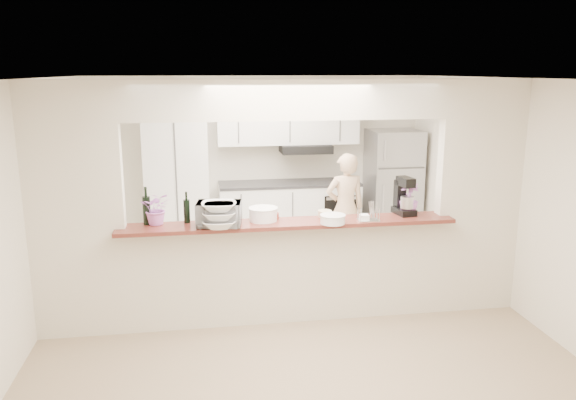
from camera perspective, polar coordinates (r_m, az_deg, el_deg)
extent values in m
plane|color=#9E866B|center=(6.08, 0.00, -12.04)|extent=(6.00, 6.00, 0.00)
cube|color=silver|center=(7.50, -1.87, -7.03)|extent=(5.00, 2.90, 0.01)
cube|color=beige|center=(5.72, -20.73, -1.23)|extent=(0.90, 0.15, 2.50)
cube|color=beige|center=(6.31, 18.72, 0.21)|extent=(0.90, 0.15, 2.50)
cube|color=beige|center=(5.51, 0.00, 10.17)|extent=(3.20, 0.15, 0.40)
cube|color=beige|center=(5.88, 0.00, -7.40)|extent=(3.20, 0.15, 1.05)
cube|color=brown|center=(5.66, 0.08, -2.39)|extent=(3.40, 0.38, 0.04)
cube|color=silver|center=(8.29, -11.20, 2.17)|extent=(0.90, 0.60, 2.10)
cube|color=silver|center=(8.51, 0.14, -1.43)|extent=(2.10, 0.60, 0.90)
cube|color=#2F2F32|center=(8.41, 0.14, 1.68)|extent=(2.10, 0.62, 0.04)
cube|color=silver|center=(8.40, 0.01, 8.25)|extent=(2.10, 0.35, 0.75)
cube|color=black|center=(8.38, 1.82, 5.24)|extent=(0.75, 0.45, 0.12)
cube|color=black|center=(8.36, 5.56, -1.40)|extent=(0.55, 0.02, 0.55)
cube|color=#A6A5AA|center=(8.77, 10.58, 1.46)|extent=(0.75, 0.70, 1.70)
imported|color=#CF6DC4|center=(5.66, -13.19, -0.84)|extent=(0.31, 0.27, 0.32)
cylinder|color=black|center=(5.69, -14.17, -1.04)|extent=(0.08, 0.08, 0.28)
cylinder|color=black|center=(5.65, -14.27, 0.81)|extent=(0.03, 0.03, 0.10)
cylinder|color=black|center=(5.68, -10.24, -1.13)|extent=(0.06, 0.06, 0.23)
cylinder|color=black|center=(5.64, -10.31, 0.42)|extent=(0.02, 0.02, 0.08)
imported|color=#B0AFB4|center=(5.51, -7.04, -1.43)|extent=(0.46, 0.34, 0.24)
imported|color=white|center=(5.44, -7.01, -1.56)|extent=(0.36, 0.36, 0.25)
cylinder|color=white|center=(5.68, -2.54, -1.48)|extent=(0.28, 0.28, 0.13)
cylinder|color=white|center=(5.67, -2.54, -0.82)|extent=(0.30, 0.30, 0.01)
cylinder|color=white|center=(5.59, 4.57, -1.98)|extent=(0.25, 0.25, 0.08)
cylinder|color=white|center=(5.58, 4.57, -1.54)|extent=(0.25, 0.25, 0.01)
cylinder|color=maroon|center=(5.75, -1.60, -1.63)|extent=(0.13, 0.13, 0.06)
cylinder|color=#C6B48C|center=(5.84, 3.76, -1.39)|extent=(0.14, 0.14, 0.07)
cube|color=silver|center=(5.74, 8.16, -2.04)|extent=(0.22, 0.13, 0.01)
cube|color=white|center=(5.73, 8.17, -1.72)|extent=(0.09, 0.09, 0.05)
cube|color=black|center=(6.06, 11.69, -1.12)|extent=(0.21, 0.29, 0.07)
cube|color=black|center=(6.10, 11.33, 0.69)|extent=(0.13, 0.11, 0.29)
cube|color=black|center=(5.98, 11.87, 1.82)|extent=(0.15, 0.24, 0.10)
cylinder|color=#B7B7BC|center=(5.98, 12.00, -0.23)|extent=(0.13, 0.13, 0.12)
imported|color=#B662B6|center=(6.04, 12.19, 0.18)|extent=(0.23, 0.23, 0.35)
imported|color=#D9B38D|center=(7.62, 5.82, -0.90)|extent=(0.57, 0.40, 1.50)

